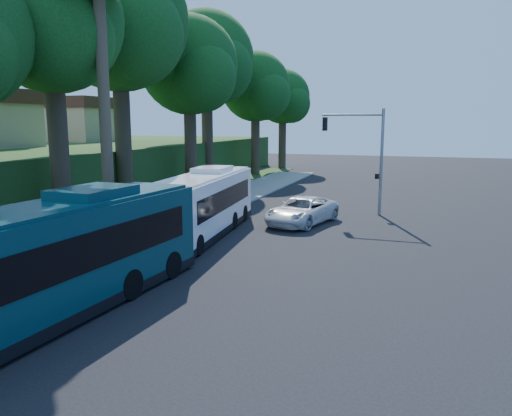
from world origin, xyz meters
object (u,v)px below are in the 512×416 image
at_px(teal_bus, 51,259).
at_px(bus_shelter, 109,210).
at_px(white_bus, 202,204).
at_px(pickup, 302,211).

bearing_deg(teal_bus, bus_shelter, 118.33).
relative_size(bus_shelter, teal_bus, 0.24).
bearing_deg(white_bus, bus_shelter, -140.16).
height_order(bus_shelter, teal_bus, teal_bus).
xyz_separation_m(bus_shelter, white_bus, (3.44, 3.51, -0.05)).
bearing_deg(bus_shelter, teal_bus, -65.68).
bearing_deg(pickup, white_bus, -118.50).
xyz_separation_m(white_bus, teal_bus, (0.41, -12.03, 0.16)).
relative_size(white_bus, pickup, 2.10).
height_order(teal_bus, pickup, teal_bus).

